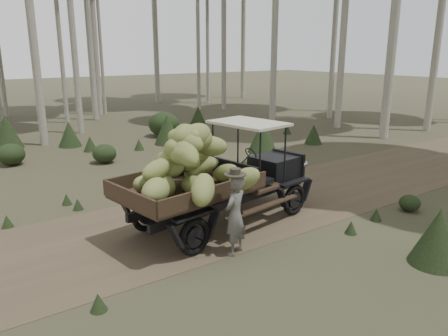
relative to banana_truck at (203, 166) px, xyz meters
The scene contains 5 objects.
ground 1.60m from the banana_truck, 95.96° to the left, with size 120.00×120.00×0.00m, color #473D2B.
dirt_track 1.60m from the banana_truck, 95.96° to the left, with size 70.00×4.00×0.01m, color brown.
banana_truck is the anchor object (origin of this frame).
farmer 1.48m from the banana_truck, 95.62° to the right, with size 0.69×0.59×1.74m.
undergrowth 4.15m from the banana_truck, 45.68° to the left, with size 23.75×23.34×1.36m.
Camera 1 is at (-4.80, -8.24, 3.88)m, focal length 35.00 mm.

